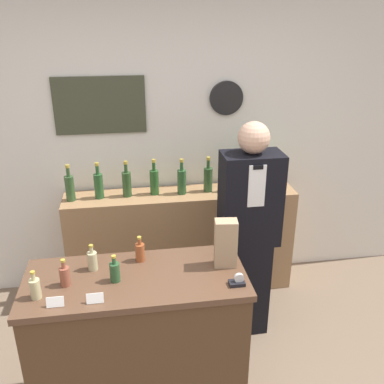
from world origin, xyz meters
name	(u,v)px	position (x,y,z in m)	size (l,w,h in m)	color
back_wall	(159,142)	(0.00, 2.00, 1.35)	(5.20, 0.09, 2.70)	silver
back_shelf	(181,242)	(0.15, 1.76, 0.48)	(2.00, 0.37, 0.96)	#9E754C
display_counter	(140,342)	(-0.27, 0.51, 0.49)	(1.30, 0.58, 0.98)	#4C331E
shopkeeper	(248,234)	(0.59, 1.13, 0.86)	(0.43, 0.27, 1.72)	black
potted_plant	(259,168)	(0.85, 1.77, 1.15)	(0.25, 0.25, 0.35)	#9E998E
paper_bag	(226,243)	(0.27, 0.56, 1.13)	(0.14, 0.11, 0.30)	tan
tape_dispenser	(238,281)	(0.30, 0.35, 1.00)	(0.09, 0.06, 0.07)	black
price_card_left	(55,302)	(-0.70, 0.30, 1.01)	(0.09, 0.02, 0.06)	white
price_card_right	(95,298)	(-0.49, 0.30, 1.01)	(0.09, 0.02, 0.06)	white
counter_bottle_0	(35,288)	(-0.81, 0.40, 1.04)	(0.06, 0.06, 0.17)	tan
counter_bottle_1	(65,276)	(-0.66, 0.49, 1.04)	(0.06, 0.06, 0.17)	brown
counter_bottle_2	(92,260)	(-0.52, 0.63, 1.04)	(0.06, 0.06, 0.17)	tan
counter_bottle_3	(115,271)	(-0.39, 0.49, 1.04)	(0.06, 0.06, 0.17)	#2A512C
counter_bottle_4	(140,252)	(-0.24, 0.69, 1.04)	(0.06, 0.06, 0.17)	brown
shelf_bottle_0	(70,187)	(-0.77, 1.75, 1.07)	(0.08, 0.08, 0.31)	#305029
shelf_bottle_1	(99,185)	(-0.53, 1.76, 1.07)	(0.08, 0.08, 0.31)	#285329
shelf_bottle_2	(127,183)	(-0.30, 1.77, 1.07)	(0.08, 0.08, 0.31)	#2B4A24
shelf_bottle_3	(154,181)	(-0.07, 1.78, 1.07)	(0.08, 0.08, 0.31)	#265223
shelf_bottle_4	(182,181)	(0.16, 1.75, 1.07)	(0.08, 0.08, 0.31)	#2A5229
shelf_bottle_5	(208,179)	(0.40, 1.77, 1.07)	(0.08, 0.08, 0.31)	#2C4B27
shelf_bottle_6	(235,178)	(0.63, 1.74, 1.07)	(0.08, 0.08, 0.31)	#31541F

